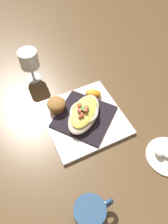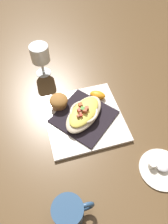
{
  "view_description": "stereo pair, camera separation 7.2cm",
  "coord_description": "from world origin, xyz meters",
  "px_view_note": "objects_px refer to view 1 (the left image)",
  "views": [
    {
      "loc": [
        0.21,
        0.37,
        0.63
      ],
      "look_at": [
        0.0,
        0.0,
        0.04
      ],
      "focal_mm": 34.33,
      "sensor_mm": 36.0,
      "label": 1
    },
    {
      "loc": [
        0.15,
        0.4,
        0.63
      ],
      "look_at": [
        0.0,
        0.0,
        0.04
      ],
      "focal_mm": 34.33,
      "sensor_mm": 36.0,
      "label": 2
    }
  ],
  "objects_px": {
    "gratin_dish": "(84,113)",
    "stemmed_glass": "(29,61)",
    "square_plate": "(84,118)",
    "orange_garnish": "(93,94)",
    "creamer_saucer": "(168,156)",
    "creamer_cup_0": "(159,153)",
    "coffee_mug": "(90,214)",
    "muffin": "(56,105)"
  },
  "relations": [
    {
      "from": "gratin_dish",
      "to": "stemmed_glass",
      "type": "bearing_deg",
      "value": -74.4
    },
    {
      "from": "square_plate",
      "to": "orange_garnish",
      "type": "height_order",
      "value": "orange_garnish"
    },
    {
      "from": "square_plate",
      "to": "stemmed_glass",
      "type": "distance_m",
      "value": 0.3
    },
    {
      "from": "creamer_saucer",
      "to": "stemmed_glass",
      "type": "bearing_deg",
      "value": -66.4
    },
    {
      "from": "gratin_dish",
      "to": "creamer_cup_0",
      "type": "xyz_separation_m",
      "value": [
        -0.13,
        0.24,
        -0.02
      ]
    },
    {
      "from": "square_plate",
      "to": "creamer_saucer",
      "type": "distance_m",
      "value": 0.3
    },
    {
      "from": "orange_garnish",
      "to": "coffee_mug",
      "type": "distance_m",
      "value": 0.41
    },
    {
      "from": "square_plate",
      "to": "gratin_dish",
      "type": "relative_size",
      "value": 1.36
    },
    {
      "from": "creamer_cup_0",
      "to": "stemmed_glass",
      "type": "bearing_deg",
      "value": -67.84
    },
    {
      "from": "creamer_saucer",
      "to": "square_plate",
      "type": "bearing_deg",
      "value": -58.7
    },
    {
      "from": "muffin",
      "to": "stemmed_glass",
      "type": "bearing_deg",
      "value": -86.93
    },
    {
      "from": "muffin",
      "to": "creamer_saucer",
      "type": "xyz_separation_m",
      "value": [
        -0.22,
        0.33,
        -0.03
      ]
    },
    {
      "from": "gratin_dish",
      "to": "muffin",
      "type": "relative_size",
      "value": 2.93
    },
    {
      "from": "orange_garnish",
      "to": "creamer_saucer",
      "type": "xyz_separation_m",
      "value": [
        -0.08,
        0.32,
        -0.02
      ]
    },
    {
      "from": "stemmed_glass",
      "to": "creamer_saucer",
      "type": "bearing_deg",
      "value": 113.6
    },
    {
      "from": "muffin",
      "to": "creamer_saucer",
      "type": "bearing_deg",
      "value": 123.66
    },
    {
      "from": "coffee_mug",
      "to": "creamer_cup_0",
      "type": "bearing_deg",
      "value": -170.85
    },
    {
      "from": "gratin_dish",
      "to": "orange_garnish",
      "type": "relative_size",
      "value": 2.89
    },
    {
      "from": "coffee_mug",
      "to": "creamer_saucer",
      "type": "xyz_separation_m",
      "value": [
        -0.3,
        -0.03,
        -0.03
      ]
    },
    {
      "from": "orange_garnish",
      "to": "stemmed_glass",
      "type": "distance_m",
      "value": 0.27
    },
    {
      "from": "creamer_cup_0",
      "to": "muffin",
      "type": "bearing_deg",
      "value": -57.74
    },
    {
      "from": "gratin_dish",
      "to": "coffee_mug",
      "type": "distance_m",
      "value": 0.32
    },
    {
      "from": "stemmed_glass",
      "to": "creamer_saucer",
      "type": "relative_size",
      "value": 0.99
    },
    {
      "from": "muffin",
      "to": "coffee_mug",
      "type": "height_order",
      "value": "coffee_mug"
    },
    {
      "from": "coffee_mug",
      "to": "square_plate",
      "type": "bearing_deg",
      "value": -117.24
    },
    {
      "from": "coffee_mug",
      "to": "stemmed_glass",
      "type": "height_order",
      "value": "stemmed_glass"
    },
    {
      "from": "orange_garnish",
      "to": "creamer_cup_0",
      "type": "relative_size",
      "value": 2.8
    },
    {
      "from": "stemmed_glass",
      "to": "creamer_saucer",
      "type": "distance_m",
      "value": 0.59
    },
    {
      "from": "creamer_saucer",
      "to": "creamer_cup_0",
      "type": "xyz_separation_m",
      "value": [
        0.02,
        -0.02,
        0.01
      ]
    },
    {
      "from": "stemmed_glass",
      "to": "creamer_cup_0",
      "type": "distance_m",
      "value": 0.56
    },
    {
      "from": "orange_garnish",
      "to": "square_plate",
      "type": "bearing_deg",
      "value": 41.1
    },
    {
      "from": "gratin_dish",
      "to": "creamer_saucer",
      "type": "distance_m",
      "value": 0.3
    },
    {
      "from": "creamer_cup_0",
      "to": "orange_garnish",
      "type": "bearing_deg",
      "value": -79.91
    },
    {
      "from": "square_plate",
      "to": "coffee_mug",
      "type": "height_order",
      "value": "coffee_mug"
    },
    {
      "from": "muffin",
      "to": "creamer_cup_0",
      "type": "bearing_deg",
      "value": 122.26
    },
    {
      "from": "creamer_cup_0",
      "to": "coffee_mug",
      "type": "bearing_deg",
      "value": 9.15
    },
    {
      "from": "gratin_dish",
      "to": "coffee_mug",
      "type": "xyz_separation_m",
      "value": [
        0.14,
        0.28,
        0.0
      ]
    },
    {
      "from": "square_plate",
      "to": "creamer_cup_0",
      "type": "relative_size",
      "value": 10.99
    },
    {
      "from": "orange_garnish",
      "to": "coffee_mug",
      "type": "relative_size",
      "value": 0.61
    },
    {
      "from": "muffin",
      "to": "creamer_saucer",
      "type": "height_order",
      "value": "muffin"
    },
    {
      "from": "stemmed_glass",
      "to": "muffin",
      "type": "bearing_deg",
      "value": 93.07
    },
    {
      "from": "muffin",
      "to": "square_plate",
      "type": "bearing_deg",
      "value": 130.56
    }
  ]
}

